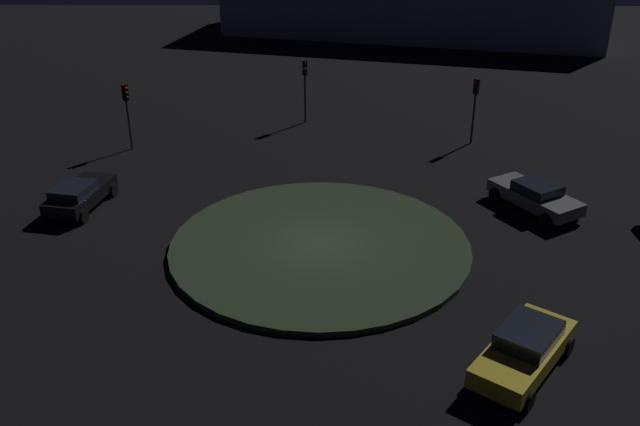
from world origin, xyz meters
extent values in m
plane|color=black|center=(0.00, 0.00, 0.00)|extent=(118.02, 118.02, 0.00)
cylinder|color=#2D4228|center=(0.00, 0.00, 0.12)|extent=(12.82, 12.82, 0.24)
cube|color=black|center=(11.46, -3.85, 0.64)|extent=(2.50, 4.37, 0.62)
cube|color=black|center=(11.56, -3.29, 1.16)|extent=(1.89, 2.20, 0.43)
cylinder|color=black|center=(12.05, -5.47, 0.33)|extent=(0.34, 0.69, 0.66)
cylinder|color=black|center=(10.31, -5.14, 0.33)|extent=(0.34, 0.69, 0.66)
cylinder|color=black|center=(12.60, -2.56, 0.33)|extent=(0.34, 0.69, 0.66)
cylinder|color=black|center=(10.86, -2.23, 0.33)|extent=(0.34, 0.69, 0.66)
cube|color=gold|center=(-6.64, 7.97, 0.65)|extent=(4.21, 4.76, 0.66)
cube|color=black|center=(-6.78, 7.78, 1.24)|extent=(2.56, 2.66, 0.52)
cylinder|color=black|center=(-6.36, 9.83, 0.32)|extent=(0.56, 0.64, 0.64)
cylinder|color=black|center=(-4.92, 8.74, 0.32)|extent=(0.56, 0.64, 0.64)
cylinder|color=black|center=(-8.35, 7.19, 0.32)|extent=(0.56, 0.64, 0.64)
cylinder|color=black|center=(-6.91, 6.10, 0.32)|extent=(0.56, 0.64, 0.64)
cube|color=slate|center=(-10.13, -3.90, 0.64)|extent=(3.95, 4.83, 0.59)
cube|color=black|center=(-10.17, -3.83, 1.16)|extent=(2.39, 2.48, 0.45)
cylinder|color=black|center=(-11.77, -2.99, 0.34)|extent=(0.55, 0.70, 0.69)
cylinder|color=black|center=(-10.19, -2.02, 0.34)|extent=(0.55, 0.70, 0.69)
cylinder|color=black|center=(-10.07, -5.77, 0.34)|extent=(0.55, 0.70, 0.69)
cylinder|color=black|center=(-8.49, -4.80, 0.34)|extent=(0.55, 0.70, 0.69)
cylinder|color=#2D2D2D|center=(1.15, -16.43, 1.55)|extent=(0.12, 0.12, 3.10)
cube|color=black|center=(1.15, -16.43, 3.55)|extent=(0.31, 0.24, 0.90)
sphere|color=#3F0C0C|center=(1.14, -16.29, 3.82)|extent=(0.20, 0.20, 0.20)
sphere|color=yellow|center=(1.14, -16.29, 3.55)|extent=(0.20, 0.20, 0.20)
sphere|color=#0F3819|center=(1.14, -16.29, 3.28)|extent=(0.20, 0.20, 0.20)
cylinder|color=#2D2D2D|center=(-8.77, -12.80, 1.50)|extent=(0.12, 0.12, 2.99)
cube|color=black|center=(-8.77, -12.80, 3.44)|extent=(0.37, 0.35, 0.90)
sphere|color=red|center=(-8.69, -12.68, 3.71)|extent=(0.20, 0.20, 0.20)
sphere|color=#4C380F|center=(-8.69, -12.68, 3.44)|extent=(0.20, 0.20, 0.20)
sphere|color=#0F3819|center=(-8.69, -12.68, 3.17)|extent=(0.20, 0.20, 0.20)
cylinder|color=#2D2D2D|center=(11.05, -11.61, 1.45)|extent=(0.12, 0.12, 2.90)
cube|color=black|center=(11.05, -11.61, 3.35)|extent=(0.37, 0.37, 0.90)
sphere|color=red|center=(10.95, -11.51, 3.62)|extent=(0.20, 0.20, 0.20)
sphere|color=#4C380F|center=(10.95, -11.51, 3.35)|extent=(0.20, 0.20, 0.20)
sphere|color=#0F3819|center=(10.95, -11.51, 3.08)|extent=(0.20, 0.20, 0.20)
cube|color=#8C939E|center=(-8.34, -43.34, 3.10)|extent=(36.97, 19.14, 6.20)
camera|label=1|loc=(-0.33, 26.00, 14.56)|focal=39.01mm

